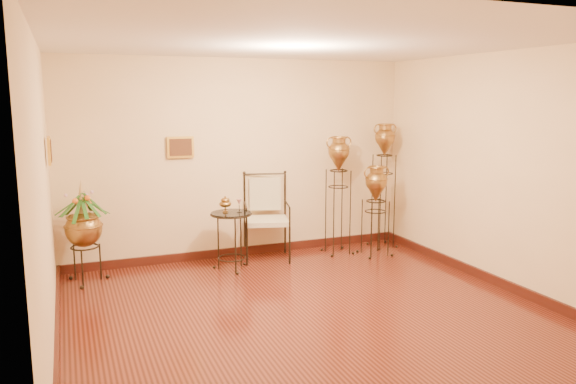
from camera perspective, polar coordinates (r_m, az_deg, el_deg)
name	(u,v)px	position (r m, az deg, el deg)	size (l,w,h in m)	color
ground	(312,316)	(6.04, 2.43, -12.46)	(5.00, 5.00, 0.00)	maroon
room_shell	(312,151)	(5.62, 2.47, 4.14)	(5.02, 5.02, 2.81)	beige
amphora_tall	(384,184)	(8.61, 9.69, 0.81)	(0.42, 0.42, 1.90)	black
amphora_mid	(338,194)	(8.17, 5.12, -0.22)	(0.49, 0.49, 1.74)	black
amphora_short	(376,210)	(8.18, 8.88, -1.84)	(0.53, 0.53, 1.32)	black
planter_urn	(83,225)	(7.30, -20.07, -3.12)	(0.70, 0.70, 1.31)	black
armchair	(267,217)	(7.87, -2.19, -2.59)	(0.81, 0.78, 1.20)	black
side_table	(231,240)	(7.48, -5.77, -4.86)	(0.66, 0.66, 0.98)	black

